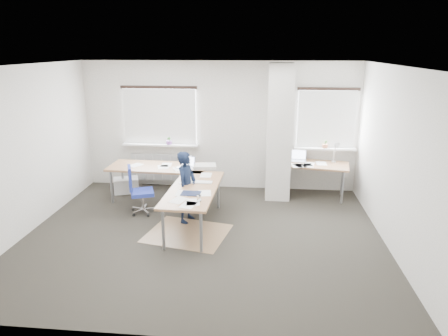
# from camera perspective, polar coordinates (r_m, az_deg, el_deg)

# --- Properties ---
(ground) EXTENTS (6.00, 6.00, 0.00)m
(ground) POSITION_cam_1_polar(r_m,az_deg,el_deg) (6.89, -3.00, -9.58)
(ground) COLOR black
(ground) RESTS_ON ground
(room_shell) EXTENTS (6.04, 5.04, 2.82)m
(room_shell) POSITION_cam_1_polar(r_m,az_deg,el_deg) (6.72, -1.12, 5.57)
(room_shell) COLOR #B8B3A8
(room_shell) RESTS_ON ground
(floor_mat) EXTENTS (1.52, 1.37, 0.01)m
(floor_mat) POSITION_cam_1_polar(r_m,az_deg,el_deg) (6.97, -5.24, -9.27)
(floor_mat) COLOR #91704F
(floor_mat) RESTS_ON ground
(white_crate) EXTENTS (0.62, 0.52, 0.31)m
(white_crate) POSITION_cam_1_polar(r_m,az_deg,el_deg) (9.04, -13.79, -2.39)
(white_crate) COLOR white
(white_crate) RESTS_ON ground
(desk_main) EXTENTS (2.41, 2.69, 0.96)m
(desk_main) POSITION_cam_1_polar(r_m,az_deg,el_deg) (7.61, -6.73, -1.42)
(desk_main) COLOR #8B5F3C
(desk_main) RESTS_ON ground
(desk_side) EXTENTS (1.50, 0.93, 1.22)m
(desk_side) POSITION_cam_1_polar(r_m,az_deg,el_deg) (8.59, 12.79, 0.35)
(desk_side) COLOR #8B5F3C
(desk_side) RESTS_ON ground
(task_chair) EXTENTS (0.55, 0.53, 0.95)m
(task_chair) POSITION_cam_1_polar(r_m,az_deg,el_deg) (7.81, -11.81, -4.51)
(task_chair) COLOR navy
(task_chair) RESTS_ON ground
(person) EXTENTS (0.44, 0.55, 1.31)m
(person) POSITION_cam_1_polar(r_m,az_deg,el_deg) (7.21, -5.37, -2.73)
(person) COLOR black
(person) RESTS_ON ground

